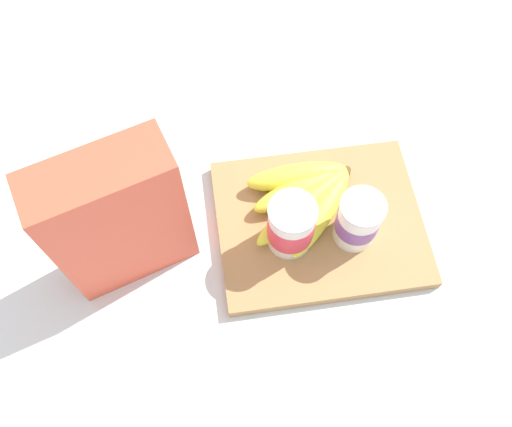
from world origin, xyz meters
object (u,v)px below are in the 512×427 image
Objects in this scene: banana_bunch at (305,195)px; yogurt_cup_front at (358,221)px; cereal_box at (118,220)px; cutting_board at (319,223)px; yogurt_cup_back at (291,225)px.

yogurt_cup_front is at bearing 133.17° from banana_bunch.
cereal_box is at bearing 10.03° from banana_bunch.
cutting_board is 1.25× the size of cereal_box.
banana_bunch is at bearing -46.83° from yogurt_cup_front.
cutting_board is 0.05m from banana_bunch.
cereal_box is 0.28m from banana_bunch.
cutting_board is at bearing -154.62° from yogurt_cup_back.
yogurt_cup_front is (-0.04, 0.03, 0.06)m from cutting_board.
cutting_board is 1.72× the size of banana_bunch.
cutting_board is 0.30m from cereal_box.
banana_bunch is (-0.26, -0.05, -0.09)m from cereal_box.
yogurt_cup_back is 0.54× the size of banana_bunch.
cutting_board is 0.08m from yogurt_cup_back.
cutting_board is 0.08m from yogurt_cup_front.
yogurt_cup_front is (-0.32, 0.02, -0.06)m from cereal_box.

